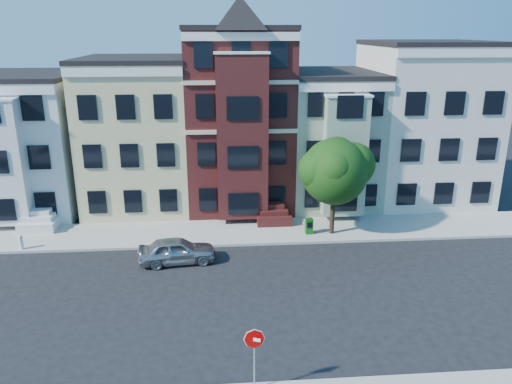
{
  "coord_description": "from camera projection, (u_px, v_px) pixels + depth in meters",
  "views": [
    {
      "loc": [
        -1.56,
        -20.64,
        12.06
      ],
      "look_at": [
        0.35,
        3.31,
        4.2
      ],
      "focal_mm": 35.0,
      "sensor_mm": 36.0,
      "label": 1
    }
  ],
  "objects": [
    {
      "name": "house_cream",
      "position": [
        423.0,
        123.0,
        36.47
      ],
      "size": [
        8.0,
        9.0,
        11.0
      ],
      "primitive_type": "cube",
      "color": "silver",
      "rests_on": "ground"
    },
    {
      "name": "house_white",
      "position": [
        23.0,
        143.0,
        34.62
      ],
      "size": [
        8.0,
        9.0,
        9.0
      ],
      "primitive_type": "cube",
      "color": "silver",
      "rests_on": "ground"
    },
    {
      "name": "stop_sign",
      "position": [
        254.0,
        356.0,
        16.95
      ],
      "size": [
        0.73,
        0.35,
        2.69
      ],
      "primitive_type": null,
      "rotation": [
        0.0,
        0.0,
        -0.35
      ],
      "color": "#B70000",
      "rests_on": "near_sidewalk"
    },
    {
      "name": "house_brown",
      "position": [
        238.0,
        119.0,
        35.29
      ],
      "size": [
        7.0,
        9.0,
        12.0
      ],
      "primitive_type": "cube",
      "color": "#3F1413",
      "rests_on": "ground"
    },
    {
      "name": "far_sidewalk",
      "position": [
        244.0,
        232.0,
        30.98
      ],
      "size": [
        60.0,
        4.0,
        0.15
      ],
      "primitive_type": "cube",
      "color": "#9E9B93",
      "rests_on": "ground"
    },
    {
      "name": "house_yellow",
      "position": [
        139.0,
        135.0,
        35.07
      ],
      "size": [
        7.0,
        9.0,
        10.0
      ],
      "primitive_type": "cube",
      "color": "#D2C288",
      "rests_on": "ground"
    },
    {
      "name": "newspaper_box",
      "position": [
        309.0,
        226.0,
        30.38
      ],
      "size": [
        0.46,
        0.41,
        0.97
      ],
      "primitive_type": "cube",
      "rotation": [
        0.0,
        0.0,
        0.05
      ],
      "color": "#115713",
      "rests_on": "far_sidewalk"
    },
    {
      "name": "house_green",
      "position": [
        328.0,
        138.0,
        36.25
      ],
      "size": [
        6.0,
        9.0,
        9.0
      ],
      "primitive_type": "cube",
      "color": "gray",
      "rests_on": "ground"
    },
    {
      "name": "parked_car",
      "position": [
        177.0,
        250.0,
        26.87
      ],
      "size": [
        4.29,
        2.11,
        1.41
      ],
      "primitive_type": "imported",
      "rotation": [
        0.0,
        0.0,
        1.68
      ],
      "color": "#A3A6AB",
      "rests_on": "ground"
    },
    {
      "name": "street_tree",
      "position": [
        334.0,
        176.0,
        29.49
      ],
      "size": [
        6.8,
        6.8,
        7.29
      ],
      "primitive_type": null,
      "rotation": [
        0.0,
        0.0,
        0.09
      ],
      "color": "#1E4A14",
      "rests_on": "far_sidewalk"
    },
    {
      "name": "fire_hydrant",
      "position": [
        21.0,
        243.0,
        28.27
      ],
      "size": [
        0.25,
        0.25,
        0.7
      ],
      "primitive_type": "cylinder",
      "rotation": [
        0.0,
        0.0,
        -0.03
      ],
      "color": "white",
      "rests_on": "far_sidewalk"
    },
    {
      "name": "ground",
      "position": [
        254.0,
        299.0,
        23.42
      ],
      "size": [
        120.0,
        120.0,
        0.0
      ],
      "primitive_type": "plane",
      "color": "black"
    }
  ]
}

